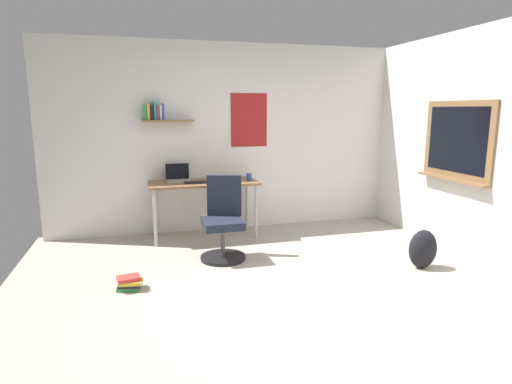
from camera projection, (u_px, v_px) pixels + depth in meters
ground_plane at (284, 296)px, 3.92m from camera, size 5.20×5.20×0.00m
wall_back at (228, 138)px, 5.99m from camera, size 5.00×0.30×2.60m
wall_right at (511, 149)px, 4.33m from camera, size 0.22×5.00×2.60m
desk at (204, 187)px, 5.63m from camera, size 1.43×0.62×0.76m
office_chair at (223, 223)px, 4.88m from camera, size 0.52×0.55×0.95m
laptop at (178, 177)px, 5.66m from camera, size 0.31×0.21×0.23m
keyboard at (199, 182)px, 5.53m from camera, size 0.37×0.13×0.02m
computer_mouse at (220, 181)px, 5.60m from camera, size 0.10×0.06×0.03m
coffee_mug at (249, 177)px, 5.74m from camera, size 0.08×0.08×0.09m
backpack at (423, 249)px, 4.58m from camera, size 0.32×0.22×0.43m
book_stack_on_floor at (130, 283)px, 4.06m from camera, size 0.25×0.20×0.13m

